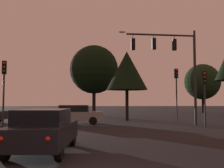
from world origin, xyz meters
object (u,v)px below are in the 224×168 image
(car_crossing_left, at_px, (76,114))
(traffic_light_corner_right, at_px, (4,80))
(traffic_signal_mast_arm, at_px, (172,57))
(car_nearside_lane, at_px, (44,130))
(traffic_light_median, at_px, (176,84))
(traffic_light_corner_left, at_px, (204,87))
(tree_left_far, at_px, (127,71))
(tree_right_cluster, at_px, (202,82))
(tree_center_horizon, at_px, (94,70))

(car_crossing_left, bearing_deg, traffic_light_corner_right, -145.56)
(traffic_signal_mast_arm, xyz_separation_m, traffic_light_corner_right, (-12.16, -2.19, -2.10))
(traffic_signal_mast_arm, distance_m, car_nearside_lane, 14.21)
(traffic_light_corner_right, xyz_separation_m, traffic_light_median, (13.74, 6.39, 0.22))
(traffic_light_corner_left, height_order, tree_left_far, tree_left_far)
(tree_left_far, bearing_deg, traffic_signal_mast_arm, -58.65)
(traffic_light_median, height_order, car_nearside_lane, traffic_light_median)
(car_nearside_lane, xyz_separation_m, tree_right_cluster, (19.39, 34.44, 4.32))
(tree_right_cluster, bearing_deg, tree_left_far, -128.53)
(traffic_light_median, distance_m, car_crossing_left, 10.05)
(tree_left_far, bearing_deg, car_crossing_left, -138.60)
(car_nearside_lane, relative_size, tree_center_horizon, 0.51)
(tree_left_far, bearing_deg, traffic_light_corner_left, -56.81)
(traffic_light_corner_left, xyz_separation_m, tree_center_horizon, (-7.95, 14.61, 2.94))
(car_crossing_left, bearing_deg, car_nearside_lane, -90.78)
(car_nearside_lane, distance_m, car_crossing_left, 12.00)
(traffic_signal_mast_arm, height_order, traffic_light_corner_right, traffic_signal_mast_arm)
(traffic_light_median, xyz_separation_m, car_nearside_lane, (-9.30, -15.23, -2.64))
(traffic_light_corner_right, bearing_deg, tree_center_horizon, 68.04)
(tree_center_horizon, height_order, tree_right_cluster, tree_center_horizon)
(car_crossing_left, bearing_deg, traffic_signal_mast_arm, -7.28)
(traffic_signal_mast_arm, bearing_deg, traffic_light_median, 69.40)
(traffic_light_corner_right, relative_size, traffic_light_median, 0.93)
(tree_center_horizon, relative_size, tree_right_cluster, 1.08)
(traffic_signal_mast_arm, xyz_separation_m, traffic_light_corner_left, (1.67, -2.21, -2.51))
(traffic_light_corner_left, distance_m, car_crossing_left, 9.96)
(car_crossing_left, xyz_separation_m, tree_left_far, (4.53, 4.00, 3.98))
(traffic_light_median, xyz_separation_m, tree_center_horizon, (-7.86, 8.20, 2.31))
(car_crossing_left, xyz_separation_m, tree_right_cluster, (19.22, 22.44, 4.32))
(traffic_signal_mast_arm, distance_m, traffic_light_corner_left, 3.74)
(tree_right_cluster, bearing_deg, traffic_signal_mast_arm, -116.49)
(car_crossing_left, bearing_deg, tree_left_far, 41.40)
(traffic_light_median, bearing_deg, tree_center_horizon, 133.77)
(traffic_light_corner_right, height_order, tree_center_horizon, tree_center_horizon)
(traffic_light_corner_left, height_order, traffic_light_median, traffic_light_median)
(car_nearside_lane, bearing_deg, traffic_light_median, 58.60)
(tree_left_far, height_order, tree_center_horizon, tree_center_horizon)
(traffic_signal_mast_arm, height_order, car_crossing_left, traffic_signal_mast_arm)
(traffic_light_median, bearing_deg, traffic_light_corner_left, -89.19)
(traffic_light_corner_right, height_order, tree_right_cluster, tree_right_cluster)
(traffic_light_corner_left, xyz_separation_m, tree_left_far, (-4.69, 7.17, 1.97))
(traffic_light_corner_right, xyz_separation_m, tree_left_far, (9.14, 7.16, 1.55))
(traffic_signal_mast_arm, distance_m, tree_right_cluster, 26.15)
(tree_right_cluster, bearing_deg, tree_center_horizon, -148.48)
(traffic_light_corner_right, bearing_deg, car_crossing_left, 34.44)
(car_crossing_left, bearing_deg, traffic_light_median, 19.50)
(traffic_signal_mast_arm, distance_m, tree_center_horizon, 13.91)
(traffic_light_corner_left, bearing_deg, car_nearside_lane, -136.79)
(traffic_signal_mast_arm, relative_size, traffic_light_corner_right, 1.64)
(tree_center_horizon, bearing_deg, car_crossing_left, -96.38)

